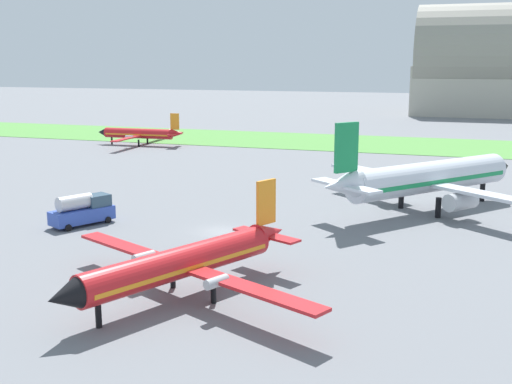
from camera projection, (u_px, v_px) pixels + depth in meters
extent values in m
plane|color=slate|center=(221.00, 232.00, 62.66)|extent=(600.00, 600.00, 0.00)
cube|color=#549342|center=(353.00, 143.00, 131.28)|extent=(360.00, 28.00, 0.08)
cylinder|color=red|center=(138.00, 133.00, 127.26)|extent=(14.54, 2.66, 2.01)
cone|color=black|center=(103.00, 132.00, 129.44)|extent=(2.10, 2.06, 1.97)
cone|color=red|center=(177.00, 133.00, 124.93)|extent=(2.89, 1.93, 1.81)
cube|color=orange|center=(138.00, 134.00, 127.29)|extent=(13.74, 2.66, 0.28)
cube|color=red|center=(127.00, 138.00, 122.03)|extent=(1.90, 11.10, 0.20)
cube|color=red|center=(152.00, 132.00, 132.43)|extent=(1.90, 11.10, 0.20)
cylinder|color=#B7BABF|center=(129.00, 137.00, 124.05)|extent=(1.63, 0.71, 0.64)
cylinder|color=#B7BABF|center=(145.00, 133.00, 130.71)|extent=(1.63, 0.71, 0.64)
cube|color=orange|center=(175.00, 121.00, 124.56)|extent=(1.82, 0.32, 3.21)
cube|color=red|center=(172.00, 134.00, 123.72)|extent=(1.33, 2.86, 0.16)
cube|color=red|center=(178.00, 133.00, 126.37)|extent=(1.33, 2.86, 0.16)
cylinder|color=black|center=(112.00, 141.00, 129.24)|extent=(0.36, 0.36, 1.41)
cylinder|color=black|center=(139.00, 143.00, 125.46)|extent=(0.36, 0.36, 1.41)
cylinder|color=black|center=(147.00, 141.00, 129.21)|extent=(0.36, 0.36, 1.41)
cylinder|color=red|center=(180.00, 263.00, 44.26)|extent=(8.78, 15.60, 2.24)
cone|color=black|center=(65.00, 297.00, 37.87)|extent=(2.93, 2.96, 2.20)
cone|color=red|center=(270.00, 233.00, 50.91)|extent=(3.14, 3.69, 2.02)
cube|color=orange|center=(180.00, 265.00, 44.29)|extent=(8.45, 14.81, 0.31)
cube|color=red|center=(247.00, 288.00, 40.51)|extent=(11.86, 6.58, 0.22)
cube|color=red|center=(133.00, 249.00, 48.80)|extent=(11.86, 6.58, 0.22)
cylinder|color=#B7BABF|center=(217.00, 282.00, 41.56)|extent=(1.40, 1.93, 0.72)
cylinder|color=#B7BABF|center=(144.00, 257.00, 46.86)|extent=(1.40, 1.93, 0.72)
cube|color=orange|center=(266.00, 202.00, 50.06)|extent=(1.09, 1.95, 3.59)
cube|color=red|center=(281.00, 239.00, 49.55)|extent=(3.41, 2.53, 0.18)
cube|color=red|center=(252.00, 231.00, 51.66)|extent=(3.41, 2.53, 0.18)
cylinder|color=black|center=(98.00, 316.00, 39.85)|extent=(0.40, 0.40, 1.57)
cylinder|color=black|center=(213.00, 292.00, 43.95)|extent=(0.40, 0.40, 1.57)
cylinder|color=black|center=(173.00, 278.00, 46.93)|extent=(0.40, 0.40, 1.57)
cylinder|color=silver|center=(430.00, 177.00, 70.57)|extent=(16.62, 19.92, 3.45)
cone|color=black|center=(500.00, 167.00, 77.32)|extent=(4.60, 4.55, 3.38)
cone|color=silver|center=(341.00, 185.00, 63.39)|extent=(5.15, 5.37, 3.11)
cube|color=#198C4C|center=(430.00, 179.00, 70.62)|extent=(15.91, 18.97, 0.48)
cube|color=silver|center=(378.00, 173.00, 76.51)|extent=(13.21, 11.00, 0.35)
cube|color=silver|center=(483.00, 194.00, 64.19)|extent=(13.21, 11.00, 0.35)
cylinder|color=#B7BABF|center=(394.00, 187.00, 74.54)|extent=(3.81, 4.13, 1.90)
cylinder|color=#B7BABF|center=(460.00, 201.00, 66.66)|extent=(3.81, 4.13, 1.90)
cube|color=#198C4C|center=(346.00, 147.00, 62.96)|extent=(2.06, 2.48, 5.02)
cube|color=silver|center=(331.00, 182.00, 65.54)|extent=(4.62, 4.19, 0.28)
cube|color=silver|center=(360.00, 189.00, 61.95)|extent=(4.62, 4.19, 0.28)
cylinder|color=black|center=(482.00, 192.00, 76.20)|extent=(0.62, 0.62, 2.20)
cylinder|color=black|center=(401.00, 199.00, 72.51)|extent=(0.62, 0.62, 2.20)
cylinder|color=black|center=(438.00, 208.00, 68.07)|extent=(0.62, 0.62, 2.20)
cube|color=#334FB2|center=(82.00, 215.00, 64.97)|extent=(5.03, 6.89, 1.40)
cylinder|color=silver|center=(74.00, 202.00, 64.14)|extent=(2.96, 3.89, 1.54)
cube|color=#334C60|center=(97.00, 200.00, 65.97)|extent=(2.84, 2.99, 1.20)
cylinder|color=black|center=(96.00, 216.00, 67.52)|extent=(0.53, 0.74, 0.70)
cylinder|color=black|center=(108.00, 220.00, 65.86)|extent=(0.53, 0.74, 0.70)
cylinder|color=black|center=(57.00, 224.00, 64.37)|extent=(0.53, 0.74, 0.70)
cylinder|color=black|center=(68.00, 228.00, 62.71)|extent=(0.53, 0.74, 0.70)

